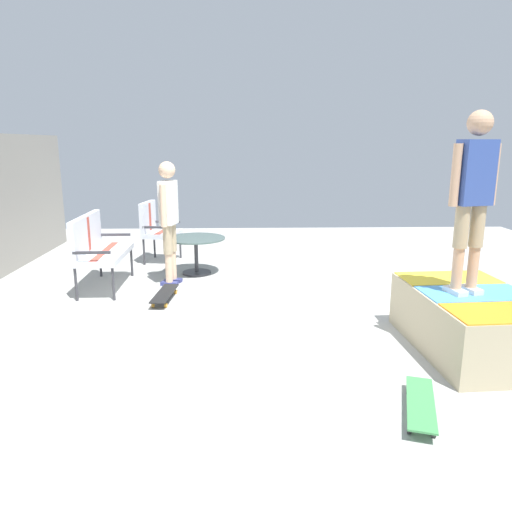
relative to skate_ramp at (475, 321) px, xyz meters
The scene contains 9 objects.
ground_plane 2.23m from the skate_ramp, 63.14° to the left, with size 12.00×12.00×0.10m, color #A8A8A3.
skate_ramp is the anchor object (origin of this frame).
patio_bench 4.82m from the skate_ramp, 62.63° to the left, with size 1.26×0.57×1.02m.
patio_chair_near_house 5.30m from the skate_ramp, 44.83° to the left, with size 0.69×0.64×1.02m.
patio_table 4.16m from the skate_ramp, 45.55° to the left, with size 0.90×0.90×0.57m.
person_watching 4.12m from the skate_ramp, 54.13° to the left, with size 0.47×0.29×1.74m.
person_skater 1.28m from the skate_ramp, 91.22° to the left, with size 0.30×0.47×1.68m.
skateboard_by_bench 3.65m from the skate_ramp, 63.66° to the left, with size 0.81×0.27×0.10m.
skateboard_spare 1.48m from the skate_ramp, 140.47° to the left, with size 0.82×0.44×0.10m.
Camera 1 is at (-5.34, 0.30, 1.98)m, focal length 33.78 mm.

